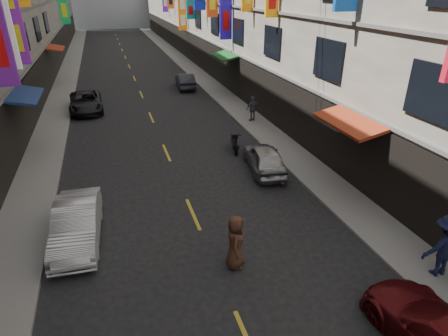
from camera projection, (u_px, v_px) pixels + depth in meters
sidewalk_left at (65, 82)px, 32.99m from camera, size 2.00×90.00×0.12m
sidewalk_right at (197, 74)px, 36.20m from camera, size 2.00×90.00×0.12m
street_awnings at (132, 87)px, 19.24m from camera, size 13.99×35.20×0.41m
lane_markings at (138, 86)px, 32.05m from camera, size 0.12×80.20×0.01m
scooter_far_right at (235, 142)px, 19.32m from camera, size 0.66×1.78×1.14m
car_left_mid at (77, 224)px, 12.29m from camera, size 1.60×4.03×1.31m
car_left_far at (86, 102)px, 25.32m from camera, size 2.24×4.59×1.26m
car_right_mid at (264, 158)px, 17.10m from camera, size 2.00×3.81×1.24m
car_right_far at (185, 81)px, 31.02m from camera, size 1.56×3.79×1.22m
pedestrian_rnear at (444, 246)px, 10.56m from camera, size 1.27×0.69×1.93m
pedestrian_rfar at (253, 109)px, 23.05m from camera, size 1.00×0.70×1.55m
pedestrian_crossing at (235, 242)px, 11.07m from camera, size 0.84×1.00×1.74m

